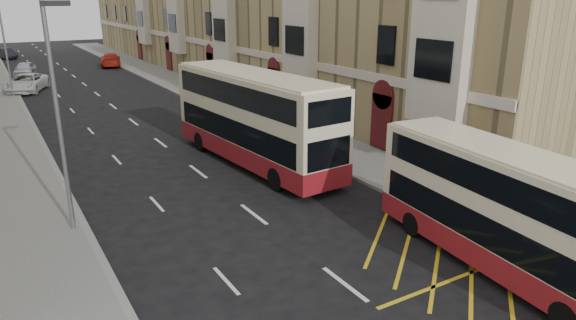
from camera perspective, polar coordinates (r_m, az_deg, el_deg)
pavement_right at (r=41.11m, az=-6.66°, el=6.24°), size 4.00×120.00×0.15m
pavement_left at (r=37.70m, az=-28.66°, el=3.08°), size 3.00×120.00×0.15m
kerb_right at (r=40.35m, az=-9.26°, el=5.91°), size 0.25×120.00×0.15m
kerb_left at (r=37.76m, az=-26.40°, el=3.43°), size 0.25×120.00×0.15m
road_markings at (r=53.11m, az=-21.51°, el=7.70°), size 10.00×110.00×0.01m
terrace_right at (r=57.12m, az=-7.05°, el=17.01°), size 10.75×79.00×15.25m
guard_railing at (r=20.68m, az=17.44°, el=-4.10°), size 0.06×6.56×1.01m
street_lamp_near at (r=19.24m, az=-24.16°, el=5.31°), size 0.93×0.18×8.00m
street_lamp_far at (r=48.95m, az=-28.93°, el=11.45°), size 0.93×0.18×8.00m
double_decker_front at (r=17.18m, az=23.11°, el=-5.29°), size 3.20×9.89×3.88m
double_decker_rear at (r=25.83m, az=-3.79°, el=4.61°), size 3.64×11.94×4.69m
pedestrian_mid at (r=21.12m, az=22.72°, el=-3.85°), size 0.83×0.65×1.68m
pedestrian_far at (r=21.36m, az=18.80°, el=-2.91°), size 1.10×0.49×1.85m
white_van at (r=51.79m, az=-27.05°, el=7.64°), size 4.54×6.24×1.58m
car_silver at (r=61.44m, az=-27.20°, el=8.94°), size 2.87×4.87×1.55m
car_dark at (r=80.10m, az=-28.87°, el=10.31°), size 2.82×4.48×1.39m
car_red at (r=66.36m, az=-19.10°, el=10.47°), size 3.41×5.84×1.59m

